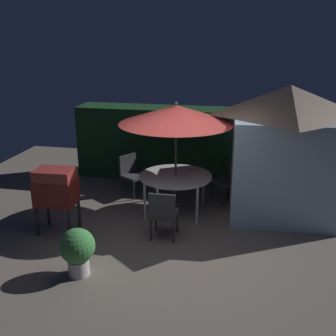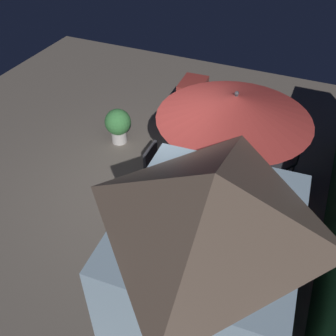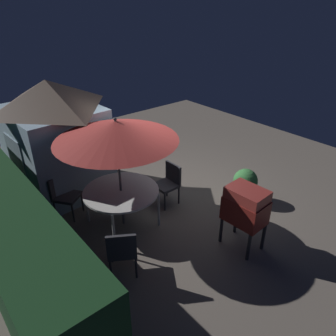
{
  "view_description": "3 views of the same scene",
  "coord_description": "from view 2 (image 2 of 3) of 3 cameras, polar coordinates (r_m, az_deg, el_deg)",
  "views": [
    {
      "loc": [
        1.25,
        -6.02,
        3.44
      ],
      "look_at": [
        -0.2,
        1.09,
        1.03
      ],
      "focal_mm": 43.25,
      "sensor_mm": 36.0,
      "label": 1
    },
    {
      "loc": [
        4.48,
        2.42,
        4.77
      ],
      "look_at": [
        0.32,
        0.62,
        0.96
      ],
      "focal_mm": 41.26,
      "sensor_mm": 36.0,
      "label": 2
    },
    {
      "loc": [
        -4.63,
        4.05,
        4.02
      ],
      "look_at": [
        -0.4,
        0.51,
        1.06
      ],
      "focal_mm": 34.06,
      "sensor_mm": 36.0,
      "label": 3
    }
  ],
  "objects": [
    {
      "name": "bbq_grill",
      "position": [
        7.94,
        3.63,
        10.41
      ],
      "size": [
        0.72,
        0.54,
        1.2
      ],
      "color": "maroon",
      "rests_on": "ground"
    },
    {
      "name": "potted_plant_by_shed",
      "position": [
        7.91,
        -7.4,
        6.46
      ],
      "size": [
        0.53,
        0.53,
        0.75
      ],
      "color": "silver",
      "rests_on": "ground"
    },
    {
      "name": "garden_shed",
      "position": [
        4.33,
        5.7,
        -13.42
      ],
      "size": [
        2.22,
        1.99,
        2.56
      ],
      "color": "#9EBCD1",
      "rests_on": "ground"
    },
    {
      "name": "chair_far_side",
      "position": [
        6.62,
        -1.58,
        0.16
      ],
      "size": [
        0.46,
        0.47,
        0.9
      ],
      "color": "#38383D",
      "rests_on": "ground"
    },
    {
      "name": "chair_toward_hedge",
      "position": [
        5.55,
        12.78,
        -11.26
      ],
      "size": [
        0.65,
        0.65,
        0.9
      ],
      "color": "#38383D",
      "rests_on": "ground"
    },
    {
      "name": "patio_umbrella",
      "position": [
        5.46,
        9.87,
        8.89
      ],
      "size": [
        2.2,
        2.2,
        2.23
      ],
      "color": "#4C4C51",
      "rests_on": "ground"
    },
    {
      "name": "patio_table",
      "position": [
        6.2,
        8.57,
        -1.17
      ],
      "size": [
        1.45,
        1.45,
        0.78
      ],
      "color": "white",
      "rests_on": "ground"
    },
    {
      "name": "chair_near_shed",
      "position": [
        7.13,
        16.57,
        1.6
      ],
      "size": [
        0.64,
        0.64,
        0.9
      ],
      "color": "#38383D",
      "rests_on": "ground"
    },
    {
      "name": "ground_plane",
      "position": [
        6.98,
        -3.59,
        -3.14
      ],
      "size": [
        11.0,
        11.0,
        0.0
      ],
      "primitive_type": "plane",
      "color": "#6B6056"
    }
  ]
}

